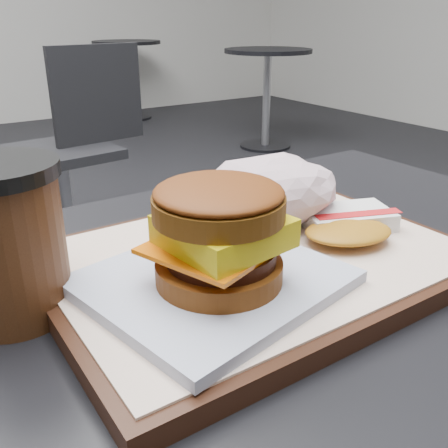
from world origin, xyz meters
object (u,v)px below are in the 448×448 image
(serving_tray, at_px, (254,261))
(crumpled_wrapper, at_px, (271,190))
(customer_table, at_px, (286,433))
(hash_brown, at_px, (347,224))
(neighbor_chair, at_px, (73,138))
(breakfast_sandwich, at_px, (217,245))
(coffee_cup, at_px, (5,236))

(serving_tray, xyz_separation_m, crumpled_wrapper, (0.06, 0.05, 0.04))
(customer_table, height_order, serving_tray, serving_tray)
(customer_table, relative_size, hash_brown, 6.05)
(customer_table, xyz_separation_m, crumpled_wrapper, (0.04, 0.09, 0.24))
(serving_tray, relative_size, crumpled_wrapper, 2.49)
(customer_table, height_order, neighbor_chair, neighbor_chair)
(hash_brown, bearing_deg, breakfast_sandwich, -173.16)
(hash_brown, relative_size, crumpled_wrapper, 0.87)
(coffee_cup, bearing_deg, serving_tray, -13.65)
(hash_brown, distance_m, crumpled_wrapper, 0.09)
(hash_brown, relative_size, neighbor_chair, 0.15)
(hash_brown, height_order, neighbor_chair, neighbor_chair)
(breakfast_sandwich, bearing_deg, customer_table, 2.16)
(serving_tray, bearing_deg, coffee_cup, 166.35)
(serving_tray, relative_size, neighbor_chair, 0.43)
(coffee_cup, bearing_deg, crumpled_wrapper, 0.68)
(customer_table, distance_m, serving_tray, 0.20)
(coffee_cup, height_order, neighbor_chair, coffee_cup)
(crumpled_wrapper, xyz_separation_m, neighbor_chair, (0.31, 1.69, -0.31))
(breakfast_sandwich, xyz_separation_m, crumpled_wrapper, (0.13, 0.09, -0.01))
(customer_table, height_order, coffee_cup, coffee_cup)
(coffee_cup, bearing_deg, hash_brown, -12.57)
(serving_tray, relative_size, coffee_cup, 3.02)
(customer_table, xyz_separation_m, hash_brown, (0.08, 0.02, 0.22))
(crumpled_wrapper, bearing_deg, coffee_cup, -179.32)
(neighbor_chair, bearing_deg, customer_table, -101.15)
(serving_tray, distance_m, breakfast_sandwich, 0.09)
(hash_brown, xyz_separation_m, crumpled_wrapper, (-0.04, 0.07, 0.02))
(customer_table, xyz_separation_m, serving_tray, (-0.02, 0.04, 0.20))
(hash_brown, bearing_deg, serving_tray, 169.60)
(serving_tray, height_order, hash_brown, hash_brown)
(customer_table, relative_size, crumpled_wrapper, 5.24)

